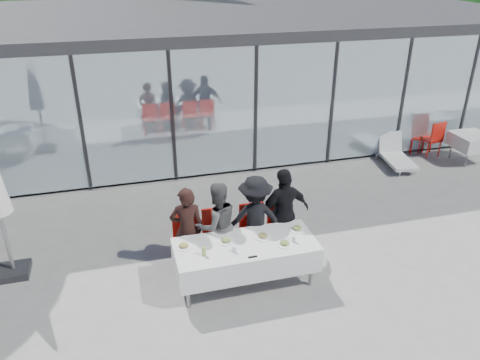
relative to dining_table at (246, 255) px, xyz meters
name	(u,v)px	position (x,y,z in m)	size (l,w,h in m)	color
ground	(265,276)	(0.36, 0.05, -0.54)	(90.00, 90.00, 0.00)	gray
pavilion	(247,51)	(2.36, 8.22, 1.61)	(14.80, 8.80, 3.44)	gray
dining_table	(246,255)	(0.00, 0.00, 0.00)	(2.26, 0.96, 0.75)	silver
diner_a	(187,229)	(-0.83, 0.63, 0.23)	(0.56, 0.56, 1.54)	black
diner_chair_a	(187,237)	(-0.83, 0.75, 0.00)	(0.44, 0.44, 0.97)	red
diner_b	(217,225)	(-0.32, 0.63, 0.23)	(0.75, 0.75, 1.55)	#4E4E4E
diner_chair_b	(216,233)	(-0.32, 0.75, 0.00)	(0.44, 0.44, 0.97)	red
diner_c	(255,219)	(0.35, 0.63, 0.25)	(1.02, 1.02, 1.58)	black
diner_chair_c	(253,228)	(0.35, 0.75, 0.00)	(0.44, 0.44, 0.97)	red
diner_d	(284,213)	(0.87, 0.63, 0.29)	(0.97, 0.97, 1.66)	black
diner_chair_d	(281,224)	(0.87, 0.75, 0.00)	(0.44, 0.44, 0.97)	red
plate_a	(184,246)	(-0.96, 0.16, 0.24)	(0.25, 0.25, 0.07)	white
plate_b	(226,241)	(-0.29, 0.13, 0.24)	(0.25, 0.25, 0.07)	white
plate_c	(263,236)	(0.31, 0.10, 0.24)	(0.25, 0.25, 0.07)	white
plate_d	(297,229)	(0.94, 0.17, 0.24)	(0.25, 0.25, 0.07)	white
plate_extra	(285,243)	(0.58, -0.19, 0.24)	(0.25, 0.25, 0.07)	white
juice_bottle	(204,251)	(-0.69, -0.14, 0.28)	(0.06, 0.06, 0.14)	#91B34A
drinking_glasses	(265,244)	(0.27, -0.15, 0.26)	(1.06, 0.10, 0.10)	silver
folded_eyeglasses	(253,257)	(0.00, -0.38, 0.22)	(0.14, 0.03, 0.01)	black
spare_table_right	(471,141)	(6.91, 3.25, 0.02)	(0.86, 0.86, 0.74)	silver
spare_chair_a	(412,132)	(5.86, 4.27, 0.00)	(0.62, 0.62, 0.97)	red
spare_chair_b	(434,137)	(6.20, 3.78, 0.00)	(0.50, 0.50, 0.97)	red
lounger	(395,154)	(4.99, 3.61, -0.28)	(0.80, 1.41, 0.72)	silver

